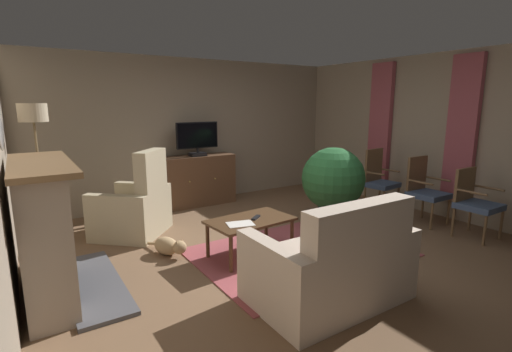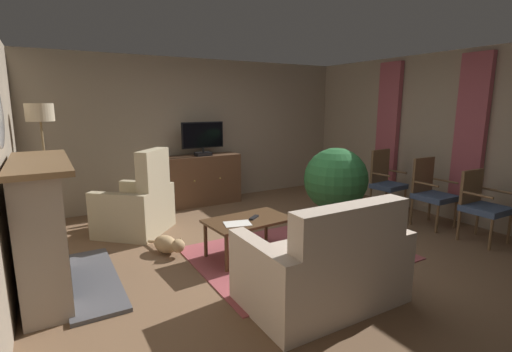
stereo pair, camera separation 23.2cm
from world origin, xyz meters
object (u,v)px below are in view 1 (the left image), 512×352
(fireplace, at_px, (46,235))
(potted_plant_leafy_by_curtain, at_px, (333,181))
(coffee_table, at_px, (250,223))
(armchair_by_fireplace, at_px, (135,209))
(side_chair_tucked_against_wall, at_px, (379,179))
(tv_remote, at_px, (256,217))
(floor_lamp, at_px, (35,130))
(cat, at_px, (169,246))
(sofa_floral, at_px, (332,267))
(folded_newspaper, at_px, (240,224))
(tv_cabinet, at_px, (197,182))
(side_chair_far_end, at_px, (475,201))
(side_chair_mid_row, at_px, (425,189))
(television, at_px, (197,138))

(fireplace, xyz_separation_m, potted_plant_leafy_by_curtain, (3.65, 0.01, 0.08))
(coffee_table, bearing_deg, armchair_by_fireplace, 122.42)
(coffee_table, relative_size, side_chair_tucked_against_wall, 0.99)
(tv_remote, relative_size, floor_lamp, 0.09)
(coffee_table, distance_m, cat, 1.03)
(sofa_floral, distance_m, armchair_by_fireplace, 2.98)
(potted_plant_leafy_by_curtain, bearing_deg, folded_newspaper, -169.61)
(fireplace, distance_m, tv_cabinet, 3.37)
(side_chair_tucked_against_wall, distance_m, floor_lamp, 5.23)
(fireplace, bearing_deg, armchair_by_fireplace, 48.63)
(armchair_by_fireplace, height_order, side_chair_far_end, armchair_by_fireplace)
(coffee_table, height_order, side_chair_tucked_against_wall, side_chair_tucked_against_wall)
(fireplace, xyz_separation_m, coffee_table, (2.09, -0.22, -0.21))
(cat, bearing_deg, sofa_floral, -63.70)
(side_chair_far_end, xyz_separation_m, side_chair_mid_row, (0.00, 0.74, 0.02))
(side_chair_far_end, xyz_separation_m, side_chair_tucked_against_wall, (-0.01, 1.58, 0.03))
(tv_remote, height_order, folded_newspaper, tv_remote)
(tv_remote, relative_size, potted_plant_leafy_by_curtain, 0.14)
(fireplace, bearing_deg, tv_remote, -6.05)
(tv_cabinet, height_order, tv_remote, tv_cabinet)
(tv_cabinet, height_order, television, television)
(tv_cabinet, height_order, armchair_by_fireplace, armchair_by_fireplace)
(folded_newspaper, distance_m, side_chair_far_end, 3.26)
(fireplace, distance_m, side_chair_mid_row, 5.03)
(television, height_order, potted_plant_leafy_by_curtain, television)
(side_chair_mid_row, bearing_deg, sofa_floral, -161.94)
(floor_lamp, bearing_deg, sofa_floral, -57.16)
(side_chair_mid_row, relative_size, side_chair_tucked_against_wall, 0.97)
(armchair_by_fireplace, height_order, floor_lamp, floor_lamp)
(armchair_by_fireplace, bearing_deg, folded_newspaper, -64.57)
(tv_cabinet, xyz_separation_m, sofa_floral, (-0.33, -3.74, -0.09))
(cat, relative_size, floor_lamp, 0.37)
(folded_newspaper, height_order, side_chair_mid_row, side_chair_mid_row)
(side_chair_mid_row, bearing_deg, folded_newspaper, 175.04)
(side_chair_far_end, bearing_deg, cat, 156.10)
(folded_newspaper, height_order, side_chair_tucked_against_wall, side_chair_tucked_against_wall)
(television, bearing_deg, side_chair_tucked_against_wall, -37.89)
(side_chair_far_end, height_order, potted_plant_leafy_by_curtain, potted_plant_leafy_by_curtain)
(sofa_floral, bearing_deg, cat, 116.30)
(television, height_order, floor_lamp, floor_lamp)
(side_chair_mid_row, bearing_deg, potted_plant_leafy_by_curtain, 156.34)
(tv_remote, height_order, sofa_floral, sofa_floral)
(tv_cabinet, relative_size, folded_newspaper, 4.47)
(fireplace, relative_size, armchair_by_fireplace, 1.29)
(side_chair_far_end, bearing_deg, floor_lamp, 147.94)
(potted_plant_leafy_by_curtain, bearing_deg, armchair_by_fireplace, 152.95)
(side_chair_tucked_against_wall, bearing_deg, fireplace, -177.03)
(potted_plant_leafy_by_curtain, relative_size, floor_lamp, 0.66)
(fireplace, xyz_separation_m, side_chair_far_end, (4.99, -1.32, -0.11))
(side_chair_far_end, height_order, cat, side_chair_far_end)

